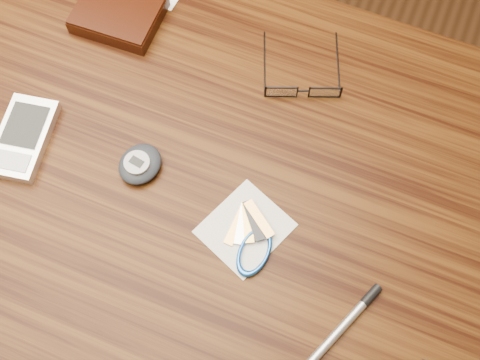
{
  "coord_description": "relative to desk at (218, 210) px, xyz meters",
  "views": [
    {
      "loc": [
        0.15,
        -0.28,
        1.49
      ],
      "look_at": [
        0.03,
        0.01,
        0.76
      ],
      "focal_mm": 45.0,
      "sensor_mm": 36.0,
      "label": 1
    }
  ],
  "objects": [
    {
      "name": "ground",
      "position": [
        0.0,
        0.0,
        -0.65
      ],
      "size": [
        3.8,
        3.8,
        0.0
      ],
      "primitive_type": "plane",
      "color": "#472814",
      "rests_on": "ground"
    },
    {
      "name": "desk",
      "position": [
        0.0,
        0.0,
        0.0
      ],
      "size": [
        1.0,
        0.7,
        0.75
      ],
      "color": "#351B08",
      "rests_on": "ground"
    },
    {
      "name": "wallet_and_card",
      "position": [
        -0.24,
        0.19,
        0.12
      ],
      "size": [
        0.13,
        0.16,
        0.03
      ],
      "color": "black",
      "rests_on": "desk"
    },
    {
      "name": "eyeglasses",
      "position": [
        0.06,
        0.18,
        0.11
      ],
      "size": [
        0.14,
        0.14,
        0.02
      ],
      "color": "black",
      "rests_on": "desk"
    },
    {
      "name": "pda_phone",
      "position": [
        -0.27,
        -0.04,
        0.11
      ],
      "size": [
        0.09,
        0.13,
        0.02
      ],
      "color": "silver",
      "rests_on": "desk"
    },
    {
      "name": "pedometer",
      "position": [
        -0.1,
        -0.02,
        0.11
      ],
      "size": [
        0.06,
        0.07,
        0.03
      ],
      "color": "black",
      "rests_on": "desk"
    },
    {
      "name": "notepad_keys",
      "position": [
        0.07,
        -0.06,
        0.11
      ],
      "size": [
        0.12,
        0.13,
        0.01
      ],
      "color": "silver",
      "rests_on": "desk"
    },
    {
      "name": "silver_pen",
      "position": [
        0.22,
        -0.11,
        0.11
      ],
      "size": [
        0.06,
        0.13,
        0.01
      ],
      "color": "#B1B1B5",
      "rests_on": "desk"
    }
  ]
}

